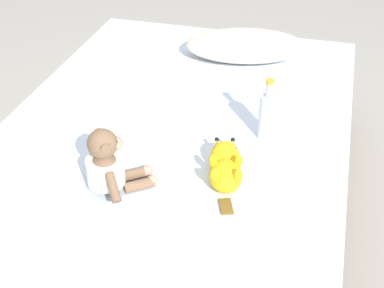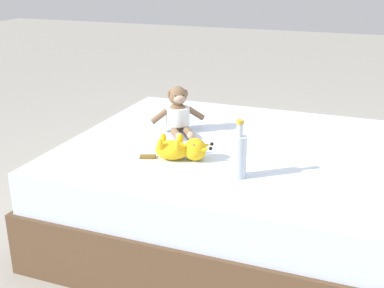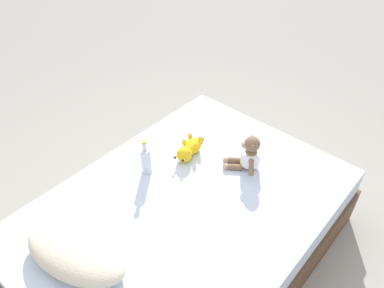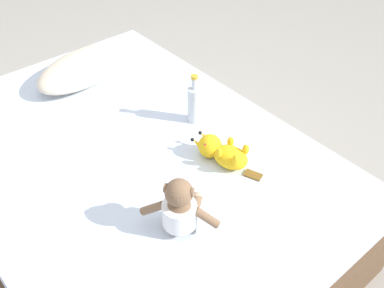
% 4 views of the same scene
% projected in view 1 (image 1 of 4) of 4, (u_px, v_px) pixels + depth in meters
% --- Properties ---
extents(ground_plane, '(16.00, 16.00, 0.00)m').
position_uv_depth(ground_plane, '(180.00, 210.00, 2.41)').
color(ground_plane, '#9E998E').
extents(bed, '(1.37, 1.91, 0.48)m').
position_uv_depth(bed, '(179.00, 168.00, 2.28)').
color(bed, brown).
rests_on(bed, ground_plane).
extents(pillow, '(0.61, 0.41, 0.13)m').
position_uv_depth(pillow, '(245.00, 45.00, 2.56)').
color(pillow, beige).
rests_on(pillow, bed).
extents(plush_monkey, '(0.25, 0.26, 0.24)m').
position_uv_depth(plush_monkey, '(108.00, 166.00, 1.72)').
color(plush_monkey, brown).
rests_on(plush_monkey, bed).
extents(plush_yellow_creature, '(0.15, 0.33, 0.10)m').
position_uv_depth(plush_yellow_creature, '(225.00, 166.00, 1.80)').
color(plush_yellow_creature, yellow).
rests_on(plush_yellow_creature, bed).
extents(glass_bottle, '(0.06, 0.06, 0.24)m').
position_uv_depth(glass_bottle, '(267.00, 115.00, 1.98)').
color(glass_bottle, silver).
rests_on(glass_bottle, bed).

